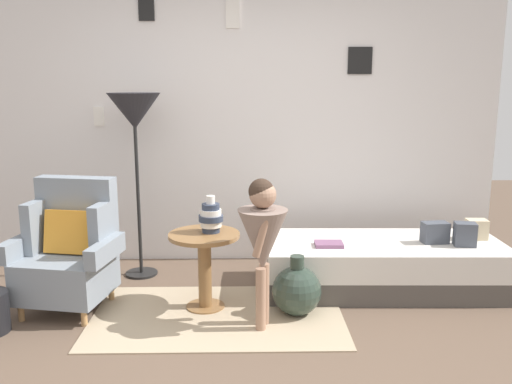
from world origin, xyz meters
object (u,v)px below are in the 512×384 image
Objects in this scene: daybed at (384,265)px; floor_lamp at (135,117)px; demijohn_near at (297,290)px; armchair at (69,251)px; book_on_daybed at (329,244)px; side_table at (204,256)px; vase_striped at (211,217)px; person_child at (263,235)px.

floor_lamp reaches higher than daybed.
demijohn_near is (1.29, -0.86, -1.20)m from floor_lamp.
armchair is 1.71m from demijohn_near.
book_on_daybed is at bearing -16.72° from floor_lamp.
side_table is (1.01, -0.05, -0.03)m from armchair.
side_table is at bearing -146.01° from vase_striped.
armchair reaches higher than daybed.
person_child is (1.43, -0.38, 0.23)m from armchair.
person_child reaches higher than vase_striped.
side_table is at bearing -165.02° from book_on_daybed.
floor_lamp is at bearing 146.48° from demijohn_near.
armchair is at bearing -172.50° from daybed.
side_table is 0.37× the size of floor_lamp.
vase_striped is 0.26× the size of person_child.
demijohn_near reaches higher than daybed.
daybed is 8.71× the size of book_on_daybed.
armchair reaches higher than demijohn_near.
armchair is 1.66× the size of side_table.
floor_lamp is (0.39, 0.69, 0.94)m from armchair.
side_table is 0.56× the size of person_child.
floor_lamp is 3.55× the size of demijohn_near.
book_on_daybed is at bearing 47.48° from person_child.
person_child reaches higher than demijohn_near.
vase_striped is 0.52m from person_child.
armchair is at bearing -119.56° from floor_lamp.
side_table is 0.59m from person_child.
side_table reaches higher than demijohn_near.
daybed is at bearing 13.60° from vase_striped.
armchair reaches higher than vase_striped.
book_on_daybed is (-0.47, -0.11, 0.22)m from daybed.
armchair is at bearing 165.01° from person_child.
book_on_daybed is (1.58, -0.48, -0.97)m from floor_lamp.
vase_striped is at bearing 135.11° from person_child.
floor_lamp is at bearing 169.96° from daybed.
daybed is at bearing 7.50° from armchair.
daybed is 1.50m from side_table.
daybed is at bearing 34.68° from person_child.
side_table is 0.72m from demijohn_near.
book_on_daybed is at bearing 6.09° from armchair.
person_child reaches higher than book_on_daybed.
vase_striped is at bearing -166.40° from daybed.
floor_lamp is (-2.06, 0.36, 1.18)m from daybed.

